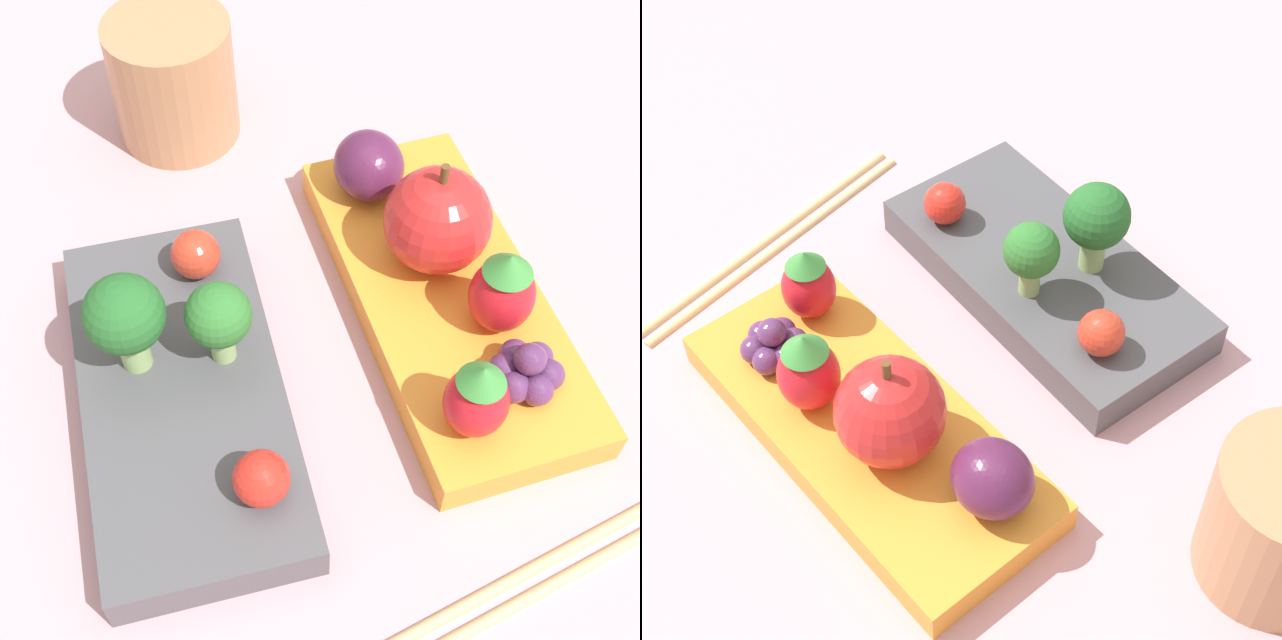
% 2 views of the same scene
% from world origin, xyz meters
% --- Properties ---
extents(ground_plane, '(4.00, 4.00, 0.00)m').
position_xyz_m(ground_plane, '(0.00, 0.00, 0.00)').
color(ground_plane, '#C6939E').
extents(bento_box_savoury, '(0.21, 0.12, 0.02)m').
position_xyz_m(bento_box_savoury, '(-0.01, 0.08, 0.01)').
color(bento_box_savoury, '#4C4C51').
rests_on(bento_box_savoury, ground_plane).
extents(bento_box_fruit, '(0.23, 0.11, 0.02)m').
position_xyz_m(bento_box_fruit, '(-0.00, -0.07, 0.01)').
color(bento_box_fruit, orange).
rests_on(bento_box_fruit, ground_plane).
extents(broccoli_floret_0, '(0.03, 0.03, 0.05)m').
position_xyz_m(broccoli_floret_0, '(-0.00, 0.05, 0.05)').
color(broccoli_floret_0, '#93B770').
rests_on(broccoli_floret_0, bento_box_savoury).
extents(broccoli_floret_1, '(0.04, 0.04, 0.06)m').
position_xyz_m(broccoli_floret_1, '(0.01, 0.09, 0.06)').
color(broccoli_floret_1, '#93B770').
rests_on(broccoli_floret_1, bento_box_savoury).
extents(cherry_tomato_0, '(0.03, 0.03, 0.03)m').
position_xyz_m(cherry_tomato_0, '(0.06, 0.05, 0.04)').
color(cherry_tomato_0, red).
rests_on(cherry_tomato_0, bento_box_savoury).
extents(cherry_tomato_1, '(0.03, 0.03, 0.03)m').
position_xyz_m(cherry_tomato_1, '(-0.08, 0.06, 0.04)').
color(cherry_tomato_1, red).
rests_on(cherry_tomato_1, bento_box_savoury).
extents(apple, '(0.06, 0.06, 0.07)m').
position_xyz_m(apple, '(0.02, -0.07, 0.05)').
color(apple, red).
rests_on(apple, bento_box_fruit).
extents(strawberry_0, '(0.03, 0.03, 0.05)m').
position_xyz_m(strawberry_0, '(-0.03, -0.09, 0.04)').
color(strawberry_0, red).
rests_on(strawberry_0, bento_box_fruit).
extents(strawberry_1, '(0.03, 0.03, 0.05)m').
position_xyz_m(strawberry_1, '(-0.08, -0.05, 0.04)').
color(strawberry_1, red).
rests_on(strawberry_1, bento_box_fruit).
extents(plum, '(0.04, 0.04, 0.04)m').
position_xyz_m(plum, '(0.08, -0.06, 0.04)').
color(plum, '#511E42').
rests_on(plum, bento_box_fruit).
extents(grape_cluster, '(0.04, 0.03, 0.03)m').
position_xyz_m(grape_cluster, '(-0.07, -0.08, 0.03)').
color(grape_cluster, '#562D5B').
rests_on(grape_cluster, bento_box_fruit).
extents(drinking_cup, '(0.08, 0.08, 0.08)m').
position_xyz_m(drinking_cup, '(0.19, 0.02, 0.04)').
color(drinking_cup, tan).
rests_on(drinking_cup, ground_plane).
extents(chopsticks_pair, '(0.04, 0.21, 0.01)m').
position_xyz_m(chopsticks_pair, '(-0.15, -0.02, 0.00)').
color(chopsticks_pair, tan).
rests_on(chopsticks_pair, ground_plane).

